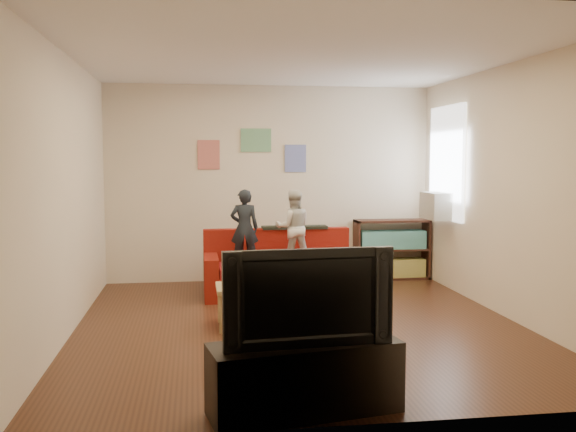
{
  "coord_description": "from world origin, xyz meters",
  "views": [
    {
      "loc": [
        -1.04,
        -6.36,
        1.71
      ],
      "look_at": [
        0.0,
        0.8,
        1.05
      ],
      "focal_mm": 40.0,
      "sensor_mm": 36.0,
      "label": 1
    }
  ],
  "objects": [
    {
      "name": "artwork_center",
      "position": [
        -0.2,
        2.48,
        1.95
      ],
      "size": [
        0.42,
        0.01,
        0.32
      ],
      "primitive_type": "cube",
      "color": "#72B27F",
      "rests_on": "room_shell"
    },
    {
      "name": "game_controller",
      "position": [
        -0.17,
        0.05,
        0.44
      ],
      "size": [
        0.13,
        0.05,
        0.03
      ],
      "primitive_type": "cube",
      "rotation": [
        0.0,
        0.0,
        -0.13
      ],
      "color": "white",
      "rests_on": "coffee_table"
    },
    {
      "name": "remote",
      "position": [
        -0.62,
        -0.12,
        0.44
      ],
      "size": [
        0.21,
        0.07,
        0.02
      ],
      "primitive_type": "cube",
      "rotation": [
        0.0,
        0.0,
        0.1
      ],
      "color": "black",
      "rests_on": "coffee_table"
    },
    {
      "name": "ac_unit",
      "position": [
        2.1,
        1.65,
        1.08
      ],
      "size": [
        0.28,
        0.55,
        0.35
      ],
      "primitive_type": "cube",
      "color": "#B7B2A3",
      "rests_on": "window"
    },
    {
      "name": "room_shell",
      "position": [
        0.0,
        0.0,
        1.35
      ],
      "size": [
        4.52,
        5.02,
        2.72
      ],
      "color": "#4A2718",
      "rests_on": "ground"
    },
    {
      "name": "tissue",
      "position": [
        0.76,
        1.38,
        0.05
      ],
      "size": [
        0.13,
        0.13,
        0.1
      ],
      "primitive_type": "sphere",
      "rotation": [
        0.0,
        0.0,
        -0.31
      ],
      "color": "silver",
      "rests_on": "ground"
    },
    {
      "name": "television",
      "position": [
        -0.33,
        -2.25,
        0.8
      ],
      "size": [
        1.13,
        0.23,
        0.65
      ],
      "primitive_type": "imported",
      "rotation": [
        0.0,
        0.0,
        0.08
      ],
      "color": "black",
      "rests_on": "tv_stand"
    },
    {
      "name": "window",
      "position": [
        2.22,
        1.65,
        1.64
      ],
      "size": [
        0.04,
        1.08,
        1.48
      ],
      "primitive_type": "cube",
      "color": "white",
      "rests_on": "room_shell"
    },
    {
      "name": "artwork_right",
      "position": [
        0.35,
        2.48,
        1.7
      ],
      "size": [
        0.3,
        0.01,
        0.38
      ],
      "primitive_type": "cube",
      "color": "#727FCC",
      "rests_on": "room_shell"
    },
    {
      "name": "file_box",
      "position": [
        0.74,
        1.24,
        0.14
      ],
      "size": [
        0.4,
        0.31,
        0.28
      ],
      "color": "white",
      "rests_on": "ground"
    },
    {
      "name": "tv_stand",
      "position": [
        -0.33,
        -2.25,
        0.24
      ],
      "size": [
        1.34,
        0.65,
        0.48
      ],
      "primitive_type": "cube",
      "rotation": [
        0.0,
        0.0,
        0.18
      ],
      "color": "black",
      "rests_on": "ground"
    },
    {
      "name": "child_b",
      "position": [
        0.15,
        1.36,
        0.86
      ],
      "size": [
        0.45,
        0.35,
        0.92
      ],
      "primitive_type": "imported",
      "rotation": [
        0.0,
        0.0,
        3.15
      ],
      "color": "beige",
      "rests_on": "sofa"
    },
    {
      "name": "artwork_left",
      "position": [
        -0.85,
        2.48,
        1.75
      ],
      "size": [
        0.3,
        0.01,
        0.4
      ],
      "primitive_type": "cube",
      "color": "#D87266",
      "rests_on": "room_shell"
    },
    {
      "name": "bookshelf",
      "position": [
        1.7,
        2.3,
        0.38
      ],
      "size": [
        1.05,
        0.32,
        0.84
      ],
      "color": "#3D2117",
      "rests_on": "ground"
    },
    {
      "name": "coffee_table",
      "position": [
        -0.37,
        -0.0,
        0.36
      ],
      "size": [
        0.94,
        0.52,
        0.42
      ],
      "color": "tan",
      "rests_on": "ground"
    },
    {
      "name": "sofa",
      "position": [
        -0.0,
        1.52,
        0.28
      ],
      "size": [
        1.88,
        0.87,
        0.83
      ],
      "color": "maroon",
      "rests_on": "ground"
    },
    {
      "name": "child_a",
      "position": [
        -0.45,
        1.36,
        0.86
      ],
      "size": [
        0.36,
        0.25,
        0.94
      ],
      "primitive_type": "imported",
      "rotation": [
        0.0,
        0.0,
        3.07
      ],
      "color": "black",
      "rests_on": "sofa"
    }
  ]
}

